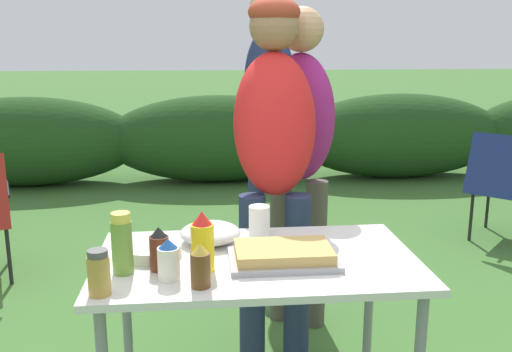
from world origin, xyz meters
The scene contains 16 objects.
shrub_hedge centered at (0.00, 4.21, 0.46)m, with size 14.40×0.90×0.92m.
folding_table centered at (0.00, 0.00, 0.66)m, with size 1.10×0.64×0.74m.
food_tray centered at (0.08, -0.05, 0.77)m, with size 0.36×0.24×0.06m.
plate_stack centered at (-0.36, 0.06, 0.76)m, with size 0.21×0.21×0.04m, color white.
mixing_bowl centered at (-0.16, 0.17, 0.78)m, with size 0.22×0.22×0.07m, color silver.
paper_cup_stack centered at (0.03, 0.23, 0.80)m, with size 0.08×0.08×0.12m, color white.
bbq_sauce_bottle centered at (-0.33, -0.07, 0.81)m, with size 0.06×0.06×0.15m.
spice_jar centered at (-0.49, -0.25, 0.81)m, with size 0.07×0.07×0.14m.
mayo_bottle centered at (-0.29, -0.16, 0.80)m, with size 0.07×0.07×0.13m.
mustard_bottle centered at (-0.19, -0.09, 0.83)m, with size 0.08×0.08×0.20m.
beer_bottle centered at (-0.19, -0.22, 0.81)m, with size 0.06×0.06×0.14m.
relish_jar centered at (-0.44, -0.09, 0.84)m, with size 0.07×0.07×0.20m.
standing_person_in_red_jacket centered at (0.14, 0.66, 1.04)m, with size 0.41×0.52×1.66m.
standing_person_in_dark_puffer centered at (0.25, 1.70, 1.12)m, with size 0.40×0.37×1.80m.
standing_person_in_navy_coat centered at (0.31, 0.95, 0.99)m, with size 0.43×0.39×1.63m.
camp_chair_near_hedge centered at (2.03, 2.01, 0.47)m, with size 0.74×0.74×0.83m.
Camera 1 is at (-0.18, -1.83, 1.46)m, focal length 40.00 mm.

